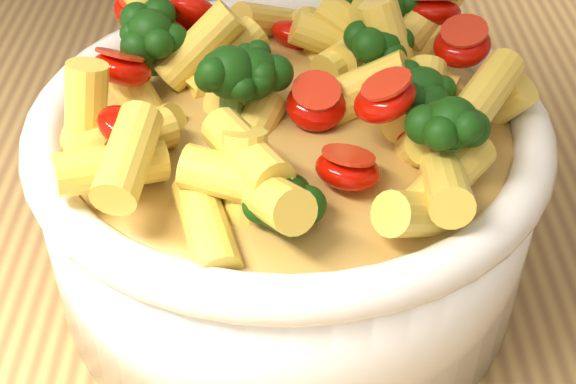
{
  "coord_description": "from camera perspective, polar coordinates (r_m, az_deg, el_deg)",
  "views": [
    {
      "loc": [
        -0.03,
        -0.4,
        1.24
      ],
      "look_at": [
        -0.03,
        -0.06,
        0.96
      ],
      "focal_mm": 50.0,
      "sensor_mm": 36.0,
      "label": 1
    }
  ],
  "objects": [
    {
      "name": "table",
      "position": [
        0.6,
        2.54,
        -8.43
      ],
      "size": [
        1.2,
        0.8,
        0.9
      ],
      "color": "#AD874A",
      "rests_on": "ground"
    },
    {
      "name": "serving_bowl",
      "position": [
        0.45,
        0.0,
        0.14
      ],
      "size": [
        0.28,
        0.28,
        0.12
      ],
      "color": "white",
      "rests_on": "table"
    },
    {
      "name": "pasta_salad",
      "position": [
        0.41,
        0.0,
        8.13
      ],
      "size": [
        0.22,
        0.22,
        0.05
      ],
      "color": "#FFCF50",
      "rests_on": "serving_bowl"
    }
  ]
}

